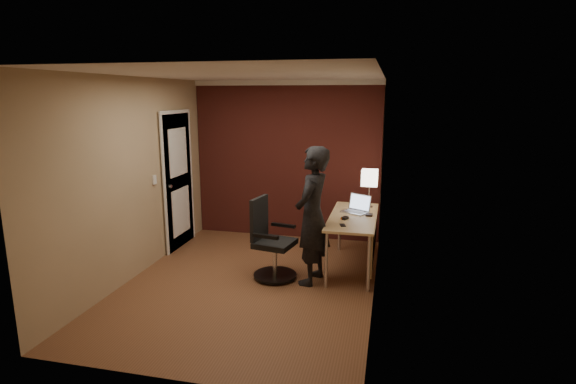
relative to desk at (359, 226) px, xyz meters
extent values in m
plane|color=brown|center=(-1.25, -0.75, -0.60)|extent=(4.00, 4.00, 0.00)
plane|color=white|center=(-1.25, -0.75, 1.90)|extent=(4.00, 4.00, 0.00)
plane|color=tan|center=(-1.25, 1.25, 0.65)|extent=(3.00, 0.00, 3.00)
plane|color=tan|center=(-1.25, -2.75, 0.65)|extent=(3.00, 0.00, 3.00)
plane|color=tan|center=(-2.75, -0.75, 0.65)|extent=(0.00, 4.00, 4.00)
plane|color=tan|center=(0.25, -0.75, 0.65)|extent=(0.00, 4.00, 4.00)
cube|color=maroon|center=(-1.25, 1.22, 0.65)|extent=(2.98, 0.06, 2.50)
cube|color=silver|center=(-1.25, 1.21, 1.86)|extent=(3.00, 0.08, 0.08)
cube|color=silver|center=(-1.25, -2.71, 1.86)|extent=(3.00, 0.08, 0.08)
cube|color=silver|center=(-2.71, -0.75, 1.86)|extent=(0.08, 4.00, 0.08)
cube|color=silver|center=(0.21, -0.75, 1.86)|extent=(0.08, 4.00, 0.08)
cube|color=silver|center=(-2.73, 0.35, 0.40)|extent=(0.05, 0.82, 2.02)
cube|color=silver|center=(-2.71, 0.35, 0.40)|extent=(0.02, 0.92, 2.12)
cylinder|color=silver|center=(-2.68, 0.02, 0.40)|extent=(0.05, 0.05, 0.05)
cube|color=silver|center=(-2.74, -0.30, 0.55)|extent=(0.02, 0.08, 0.12)
cube|color=#D9B77D|center=(-0.07, 0.00, 0.11)|extent=(0.60, 1.50, 0.03)
cube|color=#D9B77D|center=(0.21, 0.00, -0.17)|extent=(0.02, 1.38, 0.54)
cylinder|color=silver|center=(-0.32, -0.69, -0.25)|extent=(0.04, 0.04, 0.70)
cylinder|color=silver|center=(-0.32, 0.69, -0.25)|extent=(0.04, 0.04, 0.70)
cylinder|color=silver|center=(0.18, -0.69, -0.25)|extent=(0.04, 0.04, 0.70)
cylinder|color=silver|center=(0.18, 0.69, -0.25)|extent=(0.04, 0.04, 0.70)
cube|color=silver|center=(0.10, 0.49, 0.14)|extent=(0.11, 0.11, 0.01)
cylinder|color=silver|center=(0.10, 0.49, 0.29)|extent=(0.01, 0.01, 0.30)
cube|color=white|center=(0.10, 0.49, 0.55)|extent=(0.22, 0.22, 0.22)
cube|color=silver|center=(-0.07, 0.17, 0.14)|extent=(0.40, 0.36, 0.01)
cube|color=silver|center=(-0.01, 0.27, 0.25)|extent=(0.32, 0.21, 0.22)
cube|color=#B2CCF2|center=(-0.01, 0.26, 0.25)|extent=(0.28, 0.19, 0.19)
cube|color=gray|center=(-0.07, 0.16, 0.14)|extent=(0.31, 0.25, 0.00)
cube|color=black|center=(-0.16, -0.20, 0.14)|extent=(0.10, 0.12, 0.03)
cube|color=black|center=(-0.16, -0.48, 0.13)|extent=(0.09, 0.13, 0.01)
cube|color=black|center=(0.13, 0.06, 0.14)|extent=(0.09, 0.11, 0.02)
cylinder|color=black|center=(-0.99, -0.54, -0.56)|extent=(0.55, 0.55, 0.03)
cylinder|color=silver|center=(-0.99, -0.54, -0.36)|extent=(0.06, 0.06, 0.41)
cube|color=black|center=(-0.99, -0.54, -0.14)|extent=(0.53, 0.53, 0.07)
cube|color=black|center=(-1.20, -0.50, 0.16)|extent=(0.13, 0.41, 0.54)
cube|color=black|center=(-0.95, -0.29, 0.02)|extent=(0.34, 0.11, 0.04)
cube|color=black|center=(-1.04, -0.79, 0.02)|extent=(0.34, 0.11, 0.04)
imported|color=black|center=(-0.52, -0.54, 0.24)|extent=(0.51, 0.68, 1.69)
camera|label=1|loc=(0.37, -5.71, 1.68)|focal=28.00mm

